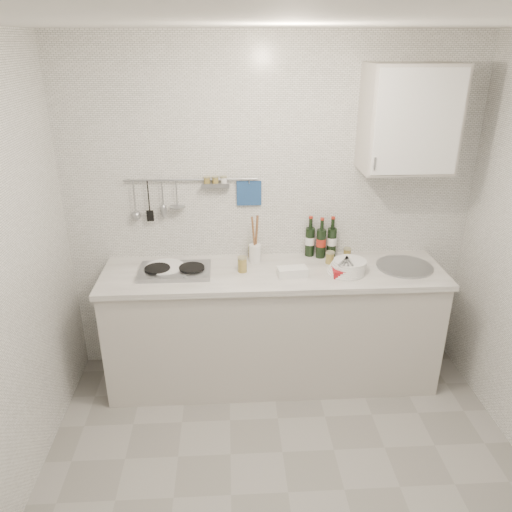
{
  "coord_description": "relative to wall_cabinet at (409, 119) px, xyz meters",
  "views": [
    {
      "loc": [
        -0.31,
        -2.11,
        2.43
      ],
      "look_at": [
        -0.14,
        0.9,
        1.12
      ],
      "focal_mm": 35.0,
      "sensor_mm": 36.0,
      "label": 1
    }
  ],
  "objects": [
    {
      "name": "floor",
      "position": [
        -0.9,
        -1.22,
        -1.95
      ],
      "size": [
        3.0,
        3.0,
        0.0
      ],
      "primitive_type": "plane",
      "color": "gray",
      "rests_on": "ground"
    },
    {
      "name": "ceiling",
      "position": [
        -0.9,
        -1.22,
        0.55
      ],
      "size": [
        3.0,
        3.0,
        0.0
      ],
      "primitive_type": "plane",
      "rotation": [
        3.14,
        0.0,
        0.0
      ],
      "color": "silver",
      "rests_on": "back_wall"
    },
    {
      "name": "back_wall",
      "position": [
        -0.9,
        0.18,
        -0.7
      ],
      "size": [
        3.0,
        0.02,
        2.5
      ],
      "primitive_type": "cube",
      "color": "silver",
      "rests_on": "floor"
    },
    {
      "name": "counter",
      "position": [
        -0.89,
        -0.12,
        -1.52
      ],
      "size": [
        2.44,
        0.64,
        0.96
      ],
      "color": "#BBB5AC",
      "rests_on": "floor"
    },
    {
      "name": "wall_rail",
      "position": [
        -1.5,
        0.15,
        -0.52
      ],
      "size": [
        0.98,
        0.09,
        0.34
      ],
      "color": "#93969B",
      "rests_on": "back_wall"
    },
    {
      "name": "wall_cabinet",
      "position": [
        0.0,
        0.0,
        0.0
      ],
      "size": [
        0.6,
        0.38,
        0.7
      ],
      "color": "#BBB5AC",
      "rests_on": "back_wall"
    },
    {
      "name": "plate_stack_hob",
      "position": [
        -1.68,
        -0.08,
        -1.01
      ],
      "size": [
        0.29,
        0.29,
        0.04
      ],
      "rotation": [
        0.0,
        0.0,
        -0.33
      ],
      "color": "#456C9D",
      "rests_on": "counter"
    },
    {
      "name": "plate_stack_sink",
      "position": [
        -0.38,
        -0.18,
        -0.99
      ],
      "size": [
        0.28,
        0.27,
        0.09
      ],
      "rotation": [
        0.0,
        0.0,
        -0.27
      ],
      "color": "white",
      "rests_on": "counter"
    },
    {
      "name": "wine_bottles",
      "position": [
        -0.52,
        0.12,
        -0.87
      ],
      "size": [
        0.24,
        0.11,
        0.31
      ],
      "rotation": [
        0.0,
        0.0,
        -0.11
      ],
      "color": "black",
      "rests_on": "counter"
    },
    {
      "name": "butter_dish",
      "position": [
        -0.78,
        -0.21,
        -1.0
      ],
      "size": [
        0.22,
        0.13,
        0.06
      ],
      "primitive_type": "cube",
      "rotation": [
        0.0,
        0.0,
        0.12
      ],
      "color": "white",
      "rests_on": "counter"
    },
    {
      "name": "strawberry_punnet",
      "position": [
        -0.44,
        -0.23,
        -1.01
      ],
      "size": [
        0.12,
        0.12,
        0.05
      ],
      "primitive_type": "cube",
      "rotation": [
        0.0,
        0.0,
        -0.01
      ],
      "color": "red",
      "rests_on": "counter"
    },
    {
      "name": "utensil_crock",
      "position": [
        -1.02,
        0.05,
        -0.94
      ],
      "size": [
        0.09,
        0.09,
        0.37
      ],
      "rotation": [
        0.0,
        0.0,
        0.26
      ],
      "color": "white",
      "rests_on": "counter"
    },
    {
      "name": "jar_a",
      "position": [
        -1.04,
        0.13,
        -0.98
      ],
      "size": [
        0.07,
        0.07,
        0.1
      ],
      "rotation": [
        0.0,
        0.0,
        0.0
      ],
      "color": "olive",
      "rests_on": "counter"
    },
    {
      "name": "jar_b",
      "position": [
        -0.33,
        0.07,
        -0.99
      ],
      "size": [
        0.06,
        0.06,
        0.08
      ],
      "rotation": [
        0.0,
        0.0,
        -0.33
      ],
      "color": "olive",
      "rests_on": "counter"
    },
    {
      "name": "jar_c",
      "position": [
        -0.48,
        -0.01,
        -0.98
      ],
      "size": [
        0.07,
        0.07,
        0.09
      ],
      "rotation": [
        0.0,
        0.0,
        0.07
      ],
      "color": "olive",
      "rests_on": "counter"
    },
    {
      "name": "jar_d",
      "position": [
        -1.12,
        -0.12,
        -0.97
      ],
      "size": [
        0.07,
        0.07,
        0.11
      ],
      "rotation": [
        0.0,
        0.0,
        -0.13
      ],
      "color": "olive",
      "rests_on": "counter"
    }
  ]
}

